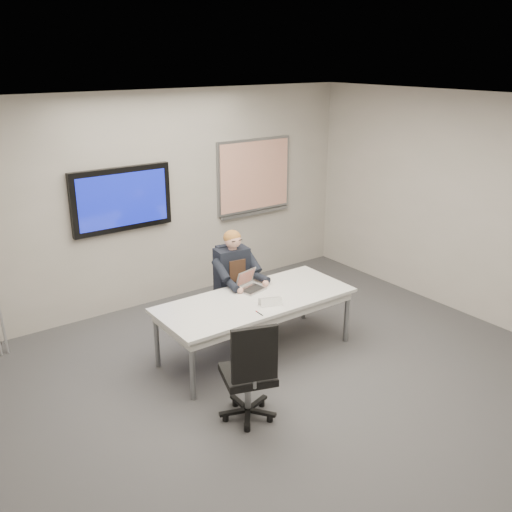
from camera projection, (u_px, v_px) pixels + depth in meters
floor at (303, 399)px, 5.62m from camera, size 6.00×6.00×0.02m
ceiling at (313, 107)px, 4.68m from camera, size 6.00×6.00×0.02m
wall_back at (157, 200)px, 7.44m from camera, size 6.00×0.02×2.80m
wall_right at (498, 214)px, 6.81m from camera, size 0.02×6.00×2.80m
conference_table at (256, 305)px, 6.27m from camera, size 2.21×0.93×0.68m
tv_display at (122, 199)px, 7.08m from camera, size 1.30×0.09×0.80m
whiteboard at (254, 177)px, 8.23m from camera, size 1.25×0.08×1.10m
office_chair_far at (231, 305)px, 7.00m from camera, size 0.59×0.59×0.94m
office_chair_near at (249, 389)px, 5.20m from camera, size 0.62×0.62×1.03m
seated_person at (240, 295)px, 6.74m from camera, size 0.42×0.72×1.28m
laptop at (250, 284)px, 6.48m from camera, size 0.33×0.34×0.21m
name_tent at (270, 301)px, 6.06m from camera, size 0.24×0.15×0.09m
pen at (259, 313)px, 5.88m from camera, size 0.01×0.13×0.01m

